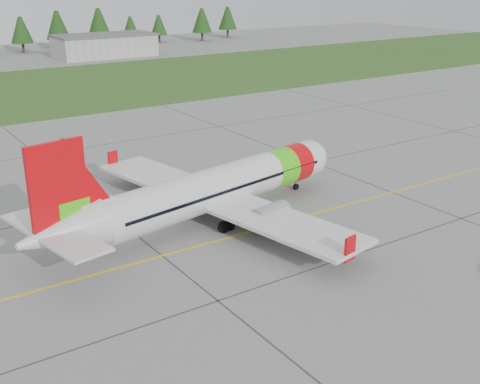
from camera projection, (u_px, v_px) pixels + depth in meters
ground at (380, 246)px, 47.12m from camera, size 320.00×320.00×0.00m
aircraft at (214, 189)px, 51.26m from camera, size 31.86×29.77×9.72m
grass_strip at (52, 88)px, 110.99m from camera, size 320.00×50.00×0.03m
taxi_guideline at (314, 214)px, 53.34m from camera, size 120.00×0.25×0.02m
hangar_east at (105, 46)px, 151.23m from camera, size 24.00×12.00×5.20m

